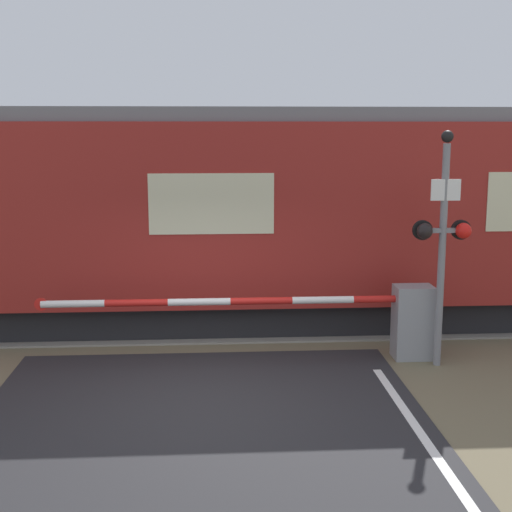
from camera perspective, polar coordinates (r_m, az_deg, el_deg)
The scene contains 5 objects.
ground_plane at distance 9.80m, azimuth -4.26°, elevation -11.44°, with size 80.00×80.00×0.00m, color #6B6047.
track_bed at distance 13.68m, azimuth -4.11°, elevation -4.99°, with size 36.00×3.20×0.13m.
train at distance 13.29m, azimuth -3.58°, elevation 3.35°, with size 20.46×3.21×3.95m.
crossing_barrier at distance 11.42m, azimuth 9.85°, elevation -4.92°, with size 6.17×0.44×1.17m.
signal_post at distance 11.01m, azimuth 14.73°, elevation 1.62°, with size 0.89×0.26×3.58m.
Camera 1 is at (0.13, -9.11, 3.63)m, focal length 50.00 mm.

